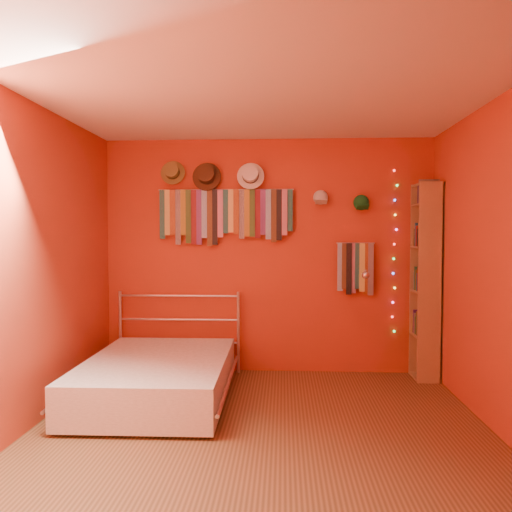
% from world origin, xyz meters
% --- Properties ---
extents(ground, '(3.50, 3.50, 0.00)m').
position_xyz_m(ground, '(0.00, 0.00, 0.00)').
color(ground, '#54381C').
rests_on(ground, ground).
extents(back_wall, '(3.50, 0.02, 2.50)m').
position_xyz_m(back_wall, '(0.00, 1.75, 1.25)').
color(back_wall, '#B0271C').
rests_on(back_wall, ground).
extents(right_wall, '(0.02, 3.50, 2.50)m').
position_xyz_m(right_wall, '(1.75, 0.00, 1.25)').
color(right_wall, '#B0271C').
rests_on(right_wall, ground).
extents(left_wall, '(0.02, 3.50, 2.50)m').
position_xyz_m(left_wall, '(-1.75, 0.00, 1.25)').
color(left_wall, '#B0271C').
rests_on(left_wall, ground).
extents(ceiling, '(3.50, 3.50, 0.02)m').
position_xyz_m(ceiling, '(0.00, 0.00, 2.50)').
color(ceiling, white).
rests_on(ceiling, back_wall).
extents(tie_rack, '(1.45, 0.03, 0.60)m').
position_xyz_m(tie_rack, '(-0.46, 1.69, 1.71)').
color(tie_rack, silver).
rests_on(tie_rack, back_wall).
extents(small_tie_rack, '(0.40, 0.03, 0.56)m').
position_xyz_m(small_tie_rack, '(0.93, 1.69, 1.14)').
color(small_tie_rack, silver).
rests_on(small_tie_rack, back_wall).
extents(fedora_olive, '(0.26, 0.14, 0.26)m').
position_xyz_m(fedora_olive, '(-1.01, 1.66, 2.15)').
color(fedora_olive, olive).
rests_on(fedora_olive, back_wall).
extents(fedora_brown, '(0.31, 0.17, 0.30)m').
position_xyz_m(fedora_brown, '(-0.65, 1.65, 2.10)').
color(fedora_brown, '#412717').
rests_on(fedora_brown, back_wall).
extents(fedora_white, '(0.29, 0.16, 0.29)m').
position_xyz_m(fedora_white, '(-0.18, 1.65, 2.11)').
color(fedora_white, white).
rests_on(fedora_white, back_wall).
extents(cap_white, '(0.17, 0.21, 0.17)m').
position_xyz_m(cap_white, '(0.56, 1.70, 1.87)').
color(cap_white, silver).
rests_on(cap_white, back_wall).
extents(cap_green, '(0.17, 0.22, 0.17)m').
position_xyz_m(cap_green, '(0.99, 1.70, 1.81)').
color(cap_green, '#166626').
rests_on(cap_green, back_wall).
extents(fairy_lights, '(0.06, 0.02, 1.72)m').
position_xyz_m(fairy_lights, '(1.34, 1.71, 1.30)').
color(fairy_lights, '#FF3333').
rests_on(fairy_lights, back_wall).
extents(reading_lamp, '(0.08, 0.33, 0.10)m').
position_xyz_m(reading_lamp, '(1.00, 1.50, 1.07)').
color(reading_lamp, silver).
rests_on(reading_lamp, back_wall).
extents(bookshelf, '(0.25, 0.34, 2.00)m').
position_xyz_m(bookshelf, '(1.66, 1.53, 1.02)').
color(bookshelf, '#9F6C47').
rests_on(bookshelf, ground).
extents(bed, '(1.33, 1.81, 0.87)m').
position_xyz_m(bed, '(-0.95, 0.73, 0.21)').
color(bed, silver).
rests_on(bed, ground).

